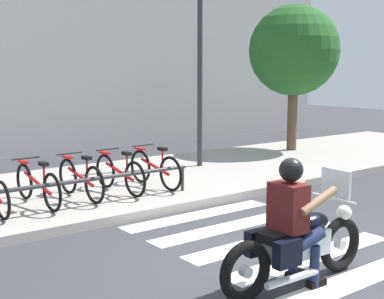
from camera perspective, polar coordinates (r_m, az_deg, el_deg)
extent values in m
plane|color=#38383D|center=(6.70, 10.66, -12.16)|extent=(48.00, 48.00, 0.00)
cube|color=#A8A399|center=(10.49, -9.66, -4.08)|extent=(24.00, 4.40, 0.15)
cube|color=white|center=(6.55, 18.55, -12.91)|extent=(2.80, 0.40, 0.01)
cube|color=white|center=(7.00, 13.05, -11.27)|extent=(2.80, 0.40, 0.01)
cube|color=white|center=(7.51, 8.31, -9.76)|extent=(2.80, 0.40, 0.01)
cube|color=white|center=(8.06, 4.22, -8.40)|extent=(2.80, 0.40, 0.01)
cube|color=white|center=(8.65, 0.70, -7.18)|extent=(2.80, 0.40, 0.01)
torus|color=black|center=(6.50, 15.90, -9.94)|extent=(0.66, 0.14, 0.65)
cylinder|color=silver|center=(6.50, 15.90, -9.94)|extent=(0.12, 0.10, 0.12)
torus|color=black|center=(5.49, 5.89, -13.16)|extent=(0.66, 0.14, 0.65)
cylinder|color=silver|center=(5.49, 5.89, -13.16)|extent=(0.12, 0.10, 0.12)
cube|color=silver|center=(5.92, 11.38, -10.18)|extent=(0.82, 0.31, 0.28)
ellipsoid|color=black|center=(6.00, 12.79, -7.78)|extent=(0.53, 0.30, 0.22)
cube|color=black|center=(5.74, 10.02, -9.19)|extent=(0.57, 0.30, 0.10)
cube|color=black|center=(5.81, 7.28, -10.03)|extent=(0.32, 0.13, 0.28)
cube|color=black|center=(5.52, 10.42, -11.14)|extent=(0.32, 0.13, 0.28)
cylinder|color=silver|center=(6.23, 15.26, -5.19)|extent=(0.05, 0.62, 0.03)
sphere|color=white|center=(6.43, 16.32, -6.65)|extent=(0.18, 0.18, 0.18)
cube|color=silver|center=(6.21, 15.50, -3.54)|extent=(0.05, 0.40, 0.32)
cylinder|color=silver|center=(5.74, 10.92, -13.70)|extent=(0.73, 0.10, 0.08)
cube|color=#591919|center=(5.69, 10.47, -6.21)|extent=(0.27, 0.41, 0.52)
sphere|color=black|center=(5.62, 10.80, -2.21)|extent=(0.26, 0.26, 0.26)
cylinder|color=#9E7051|center=(5.98, 10.53, -4.71)|extent=(0.52, 0.11, 0.26)
cylinder|color=#9E7051|center=(5.69, 13.71, -5.50)|extent=(0.52, 0.11, 0.26)
cylinder|color=#1E284C|center=(6.00, 10.29, -9.00)|extent=(0.45, 0.15, 0.24)
cylinder|color=#1E284C|center=(6.19, 11.00, -11.60)|extent=(0.11, 0.11, 0.48)
cube|color=black|center=(6.28, 11.21, -13.21)|extent=(0.24, 0.11, 0.08)
cylinder|color=#1E284C|center=(5.79, 12.58, -9.72)|extent=(0.45, 0.15, 0.24)
cylinder|color=#1E284C|center=(5.98, 13.27, -12.38)|extent=(0.11, 0.11, 0.48)
cube|color=black|center=(6.09, 13.46, -14.03)|extent=(0.24, 0.11, 0.08)
torus|color=black|center=(8.24, -20.07, -5.27)|extent=(0.08, 0.60, 0.60)
torus|color=black|center=(9.44, -17.88, -3.34)|extent=(0.09, 0.63, 0.63)
torus|color=black|center=(8.46, -15.08, -4.57)|extent=(0.09, 0.63, 0.63)
cylinder|color=red|center=(8.93, -16.57, -3.52)|extent=(0.11, 0.97, 0.26)
cylinder|color=red|center=(8.66, -15.90, -2.78)|extent=(0.04, 0.04, 0.39)
cube|color=black|center=(8.62, -15.95, -1.52)|extent=(0.11, 0.21, 0.06)
cylinder|color=black|center=(9.26, -17.74, -0.92)|extent=(0.48, 0.06, 0.03)
cube|color=red|center=(9.37, -17.97, -1.30)|extent=(0.09, 0.28, 0.04)
torus|color=black|center=(9.65, -13.44, -2.86)|extent=(0.09, 0.65, 0.64)
torus|color=black|center=(8.82, -10.63, -3.84)|extent=(0.09, 0.65, 0.64)
cylinder|color=red|center=(9.22, -12.11, -2.93)|extent=(0.11, 0.86, 0.24)
cylinder|color=red|center=(8.98, -11.43, -2.14)|extent=(0.04, 0.04, 0.39)
cube|color=black|center=(8.95, -11.46, -0.90)|extent=(0.11, 0.21, 0.06)
cylinder|color=black|center=(9.49, -13.27, -0.42)|extent=(0.48, 0.06, 0.03)
cube|color=red|center=(9.59, -13.51, -0.82)|extent=(0.09, 0.28, 0.04)
torus|color=black|center=(9.99, -9.47, -2.34)|extent=(0.09, 0.65, 0.65)
torus|color=black|center=(9.16, -6.26, -3.28)|extent=(0.09, 0.65, 0.65)
cylinder|color=red|center=(9.56, -7.94, -2.40)|extent=(0.11, 0.90, 0.25)
cylinder|color=red|center=(9.32, -7.14, -1.64)|extent=(0.04, 0.04, 0.40)
cube|color=black|center=(9.29, -7.17, -0.43)|extent=(0.11, 0.21, 0.06)
cylinder|color=black|center=(9.83, -9.23, 0.03)|extent=(0.48, 0.06, 0.03)
cube|color=red|center=(9.93, -9.52, -0.36)|extent=(0.09, 0.28, 0.04)
torus|color=black|center=(10.35, -5.67, -1.86)|extent=(0.09, 0.66, 0.66)
torus|color=black|center=(9.57, -2.36, -2.68)|extent=(0.09, 0.66, 0.66)
cylinder|color=red|center=(9.94, -4.09, -1.88)|extent=(0.11, 0.87, 0.24)
cylinder|color=red|center=(9.72, -3.25, -1.11)|extent=(0.04, 0.04, 0.40)
cube|color=black|center=(9.69, -3.26, 0.07)|extent=(0.11, 0.21, 0.06)
cylinder|color=black|center=(10.20, -5.40, 0.47)|extent=(0.48, 0.06, 0.03)
cube|color=red|center=(10.29, -5.70, 0.09)|extent=(0.09, 0.28, 0.04)
cylinder|color=#333338|center=(8.42, -15.27, -3.76)|extent=(5.20, 0.07, 0.07)
cylinder|color=#333338|center=(9.67, -1.05, -3.22)|extent=(0.06, 0.06, 0.45)
cylinder|color=#2D2D33|center=(12.06, 0.86, 6.77)|extent=(0.12, 0.12, 3.94)
cylinder|color=brown|center=(14.86, 10.91, 3.31)|extent=(0.27, 0.27, 2.05)
sphere|color=#235B23|center=(14.81, 11.13, 10.62)|extent=(2.49, 2.49, 2.49)
cube|color=#A1A1A1|center=(15.62, -20.04, 14.25)|extent=(24.00, 1.20, 8.06)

